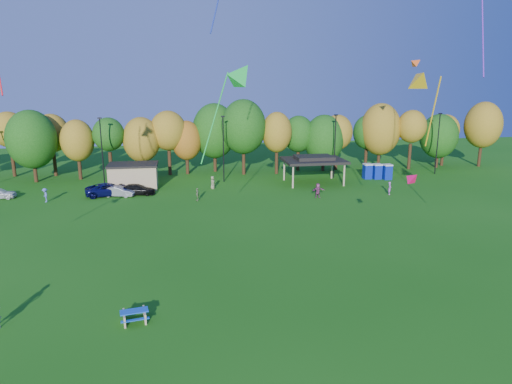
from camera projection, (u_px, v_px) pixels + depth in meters
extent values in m
plane|color=#19600F|center=(263.00, 337.00, 25.00)|extent=(160.00, 160.00, 0.00)
cylinder|color=black|center=(13.00, 162.00, 66.72)|extent=(0.50, 0.50, 4.12)
ellipsoid|color=olive|center=(9.00, 130.00, 65.58)|extent=(4.78, 4.78, 5.18)
cylinder|color=black|center=(35.00, 169.00, 62.96)|extent=(0.50, 0.50, 3.56)
ellipsoid|color=#144C0F|center=(32.00, 139.00, 61.98)|extent=(6.62, 6.62, 8.00)
cylinder|color=black|center=(55.00, 163.00, 67.08)|extent=(0.50, 0.50, 3.79)
ellipsoid|color=olive|center=(52.00, 133.00, 66.04)|extent=(4.94, 4.94, 5.58)
cylinder|color=black|center=(80.00, 168.00, 64.72)|extent=(0.50, 0.50, 3.34)
ellipsoid|color=olive|center=(77.00, 140.00, 63.79)|extent=(4.61, 4.61, 5.88)
cylinder|color=black|center=(111.00, 165.00, 65.21)|extent=(0.50, 0.50, 3.82)
ellipsoid|color=#144C0F|center=(108.00, 134.00, 64.16)|extent=(4.43, 4.43, 4.73)
cylinder|color=black|center=(143.00, 166.00, 66.64)|extent=(0.50, 0.50, 3.25)
ellipsoid|color=olive|center=(141.00, 140.00, 65.74)|extent=(5.33, 5.33, 6.53)
cylinder|color=black|center=(170.00, 162.00, 67.74)|extent=(0.50, 0.50, 3.96)
ellipsoid|color=olive|center=(168.00, 131.00, 66.64)|extent=(5.31, 5.31, 5.82)
cylinder|color=black|center=(187.00, 164.00, 68.53)|extent=(0.50, 0.50, 3.05)
ellipsoid|color=#995914|center=(186.00, 140.00, 67.69)|extent=(4.54, 4.54, 5.87)
cylinder|color=black|center=(215.00, 159.00, 70.29)|extent=(0.50, 0.50, 3.77)
ellipsoid|color=#144C0F|center=(214.00, 131.00, 69.25)|extent=(6.69, 6.69, 8.35)
cylinder|color=black|center=(244.00, 160.00, 68.03)|extent=(0.50, 0.50, 4.28)
ellipsoid|color=#144C0F|center=(243.00, 127.00, 66.85)|extent=(6.64, 6.64, 8.01)
cylinder|color=black|center=(277.00, 161.00, 68.60)|extent=(0.50, 0.50, 3.76)
ellipsoid|color=olive|center=(277.00, 132.00, 67.57)|extent=(4.49, 4.49, 6.02)
cylinder|color=black|center=(298.00, 160.00, 71.24)|extent=(0.50, 0.50, 3.43)
ellipsoid|color=#144C0F|center=(298.00, 134.00, 70.29)|extent=(4.77, 4.77, 5.63)
cylinder|color=black|center=(323.00, 161.00, 71.11)|extent=(0.50, 0.50, 2.95)
ellipsoid|color=#144C0F|center=(324.00, 139.00, 70.29)|extent=(6.14, 6.14, 7.54)
cylinder|color=black|center=(336.00, 159.00, 71.86)|extent=(0.50, 0.50, 3.52)
ellipsoid|color=olive|center=(337.00, 132.00, 70.89)|extent=(4.78, 4.78, 5.53)
cylinder|color=black|center=(366.00, 156.00, 74.40)|extent=(0.50, 0.50, 3.39)
ellipsoid|color=#144C0F|center=(367.00, 132.00, 73.47)|extent=(4.54, 4.54, 5.46)
cylinder|color=black|center=(379.00, 156.00, 73.41)|extent=(0.50, 0.50, 3.72)
ellipsoid|color=olive|center=(380.00, 129.00, 72.38)|extent=(6.32, 6.32, 8.24)
cylinder|color=black|center=(409.00, 156.00, 72.20)|extent=(0.50, 0.50, 4.06)
ellipsoid|color=olive|center=(412.00, 126.00, 71.08)|extent=(4.50, 4.50, 5.13)
cylinder|color=black|center=(437.00, 158.00, 73.67)|extent=(0.50, 0.50, 3.05)
ellipsoid|color=#144C0F|center=(439.00, 136.00, 72.83)|extent=(5.97, 5.97, 7.05)
cylinder|color=black|center=(442.00, 155.00, 75.41)|extent=(0.50, 0.50, 3.55)
ellipsoid|color=olive|center=(445.00, 130.00, 74.43)|extent=(4.60, 4.60, 4.99)
cylinder|color=black|center=(480.00, 154.00, 74.50)|extent=(0.50, 0.50, 4.07)
ellipsoid|color=olive|center=(483.00, 125.00, 73.37)|extent=(5.83, 5.83, 7.42)
cylinder|color=black|center=(102.00, 153.00, 59.91)|extent=(0.16, 0.16, 9.00)
cube|color=black|center=(99.00, 118.00, 58.85)|extent=(0.50, 0.25, 0.18)
cylinder|color=black|center=(223.00, 150.00, 62.56)|extent=(0.16, 0.16, 9.00)
cube|color=black|center=(223.00, 116.00, 61.50)|extent=(0.50, 0.25, 0.18)
cylinder|color=black|center=(335.00, 147.00, 65.21)|extent=(0.16, 0.16, 9.00)
cube|color=black|center=(336.00, 115.00, 64.14)|extent=(0.50, 0.25, 0.18)
cylinder|color=black|center=(437.00, 144.00, 67.86)|extent=(0.16, 0.16, 9.00)
cube|color=black|center=(440.00, 114.00, 66.79)|extent=(0.50, 0.25, 0.18)
cube|color=tan|center=(134.00, 177.00, 59.37)|extent=(6.00, 4.00, 3.00)
cube|color=black|center=(133.00, 165.00, 58.99)|extent=(6.30, 4.30, 0.25)
cylinder|color=tan|center=(293.00, 177.00, 59.41)|extent=(0.24, 0.24, 3.00)
cylinder|color=tan|center=(344.00, 175.00, 60.57)|extent=(0.24, 0.24, 3.00)
cylinder|color=tan|center=(284.00, 170.00, 64.20)|extent=(0.24, 0.24, 3.00)
cylinder|color=tan|center=(332.00, 168.00, 65.36)|extent=(0.24, 0.24, 3.00)
cube|color=black|center=(314.00, 160.00, 61.99)|extent=(8.20, 6.20, 0.35)
cube|color=black|center=(314.00, 157.00, 61.90)|extent=(5.00, 3.50, 0.45)
cube|color=#0B229B|center=(367.00, 172.00, 65.29)|extent=(1.10, 1.10, 2.00)
cube|color=silver|center=(368.00, 164.00, 65.03)|extent=(1.15, 1.15, 0.18)
cube|color=#0B229B|center=(377.00, 172.00, 65.13)|extent=(1.10, 1.10, 2.00)
cube|color=silver|center=(378.00, 165.00, 64.87)|extent=(1.15, 1.15, 0.18)
cube|color=#0B229B|center=(387.00, 172.00, 64.85)|extent=(1.10, 1.10, 2.00)
cube|color=silver|center=(388.00, 165.00, 64.59)|extent=(1.15, 1.15, 0.18)
cube|color=tan|center=(124.00, 318.00, 26.35)|extent=(0.30, 1.28, 0.64)
cube|color=tan|center=(145.00, 315.00, 26.71)|extent=(0.30, 1.28, 0.64)
cube|color=blue|center=(134.00, 311.00, 26.45)|extent=(1.67, 0.90, 0.05)
cube|color=blue|center=(135.00, 320.00, 26.01)|extent=(1.61, 0.46, 0.04)
cube|color=blue|center=(134.00, 311.00, 27.02)|extent=(1.61, 0.46, 0.04)
imported|color=gray|center=(119.00, 192.00, 55.25)|extent=(3.99, 2.25, 1.24)
imported|color=#0C0D4A|center=(109.00, 189.00, 55.64)|extent=(5.92, 3.56, 1.54)
imported|color=black|center=(137.00, 189.00, 56.16)|extent=(4.68, 2.41, 1.30)
imported|color=#87386B|center=(318.00, 190.00, 54.63)|extent=(1.71, 0.78, 1.78)
imported|color=#6A8250|center=(197.00, 194.00, 53.25)|extent=(0.42, 0.92, 1.54)
imported|color=#BF5FC9|center=(390.00, 188.00, 56.20)|extent=(0.60, 0.69, 1.59)
imported|color=#85835B|center=(213.00, 183.00, 59.15)|extent=(0.83, 0.97, 1.68)
imported|color=#576BBF|center=(45.00, 195.00, 52.65)|extent=(0.99, 1.22, 1.65)
cylinder|color=purple|center=(483.00, 30.00, 37.21)|extent=(0.88, 2.75, 7.55)
cone|color=#E1521A|center=(417.00, 62.00, 51.17)|extent=(1.41, 1.08, 1.43)
cone|color=#DF0C4F|center=(413.00, 178.00, 29.79)|extent=(1.20, 1.35, 1.12)
cone|color=green|center=(242.00, 74.00, 32.21)|extent=(2.97, 2.65, 2.43)
cylinder|color=green|center=(214.00, 118.00, 33.46)|extent=(2.32, 1.10, 6.61)
cone|color=gold|center=(420.00, 78.00, 31.32)|extent=(1.95, 2.32, 2.11)
cylinder|color=gold|center=(433.00, 113.00, 30.49)|extent=(0.44, 1.79, 4.73)
cylinder|color=#1C2F9E|center=(216.00, 9.00, 35.42)|extent=(1.19, 1.01, 3.79)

